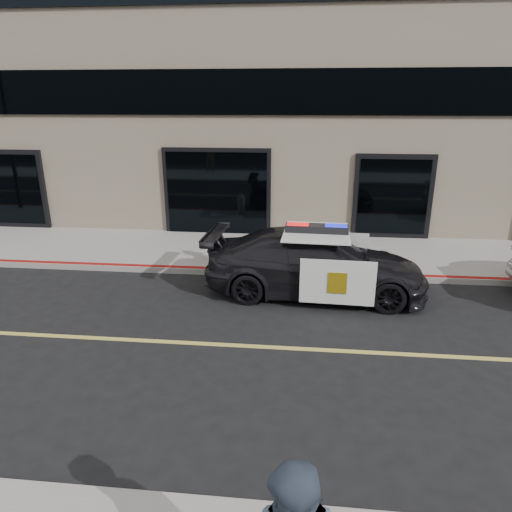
# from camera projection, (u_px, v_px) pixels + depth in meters

# --- Properties ---
(ground) EXTENTS (120.00, 120.00, 0.00)m
(ground) POSITION_uv_depth(u_px,v_px,m) (204.00, 344.00, 8.45)
(ground) COLOR black
(ground) RESTS_ON ground
(sidewalk_n) EXTENTS (60.00, 3.50, 0.15)m
(sidewalk_n) POSITION_uv_depth(u_px,v_px,m) (242.00, 251.00, 13.36)
(sidewalk_n) COLOR gray
(sidewalk_n) RESTS_ON ground
(building_n) EXTENTS (60.00, 7.00, 12.00)m
(building_n) POSITION_uv_depth(u_px,v_px,m) (259.00, 49.00, 16.38)
(building_n) COLOR #756856
(building_n) RESTS_ON ground
(police_car) EXTENTS (2.58, 5.22, 1.65)m
(police_car) POSITION_uv_depth(u_px,v_px,m) (315.00, 263.00, 10.46)
(police_car) COLOR black
(police_car) RESTS_ON ground
(fire_hydrant) EXTENTS (0.35, 0.49, 0.78)m
(fire_hydrant) POSITION_uv_depth(u_px,v_px,m) (214.00, 248.00, 12.24)
(fire_hydrant) COLOR silver
(fire_hydrant) RESTS_ON sidewalk_n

